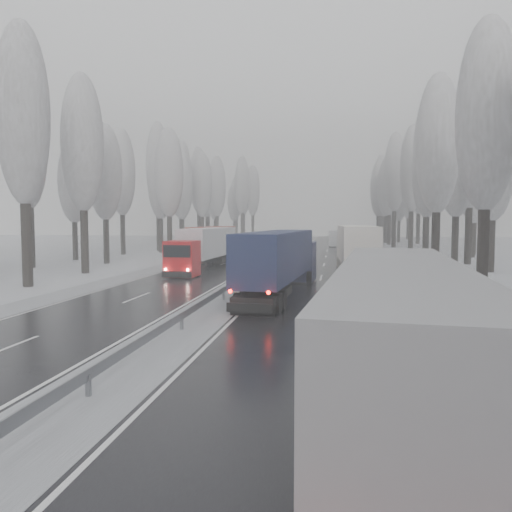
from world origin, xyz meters
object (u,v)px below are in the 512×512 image
(truck_blue_box, at_px, (281,258))
(truck_red_red, at_px, (210,241))
(truck_cream_box, at_px, (355,247))
(box_truck_distant, at_px, (337,238))
(truck_grey_tarp, at_px, (398,330))
(truck_red_white, at_px, (206,246))

(truck_blue_box, relative_size, truck_red_red, 1.02)
(truck_cream_box, xyz_separation_m, truck_red_red, (-15.95, 14.19, -0.17))
(box_truck_distant, relative_size, truck_red_red, 0.52)
(truck_grey_tarp, bearing_deg, box_truck_distant, 95.50)
(truck_red_white, distance_m, truck_red_red, 11.60)
(box_truck_distant, relative_size, truck_red_white, 0.52)
(truck_grey_tarp, xyz_separation_m, truck_cream_box, (0.34, 30.78, 0.25))
(box_truck_distant, xyz_separation_m, truck_red_white, (-12.37, -44.18, 0.78))
(truck_cream_box, distance_m, truck_red_white, 13.79)
(truck_grey_tarp, xyz_separation_m, truck_red_red, (-15.62, 44.96, 0.08))
(truck_blue_box, bearing_deg, truck_red_white, 125.21)
(truck_cream_box, relative_size, box_truck_distant, 2.06)
(truck_red_white, bearing_deg, truck_red_red, 103.73)
(truck_grey_tarp, relative_size, truck_blue_box, 0.95)
(truck_blue_box, distance_m, truck_red_red, 28.23)
(truck_blue_box, relative_size, truck_cream_box, 0.95)
(truck_cream_box, height_order, truck_red_white, truck_cream_box)
(truck_blue_box, bearing_deg, truck_cream_box, 72.26)
(box_truck_distant, bearing_deg, truck_red_red, -109.29)
(truck_grey_tarp, relative_size, truck_red_white, 0.97)
(truck_blue_box, height_order, box_truck_distant, truck_blue_box)
(truck_blue_box, xyz_separation_m, truck_red_red, (-11.03, 25.99, -0.04))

